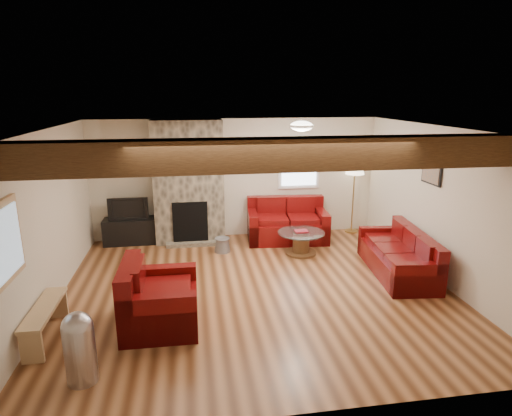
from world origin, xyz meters
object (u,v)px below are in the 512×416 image
(floor_lamp, at_px, (355,172))
(armchair_red, at_px, (160,294))
(sofa_three, at_px, (398,252))
(coffee_table, at_px, (301,243))
(tv_cabinet, at_px, (130,231))
(television, at_px, (129,208))
(loveseat, at_px, (287,220))

(floor_lamp, bearing_deg, armchair_red, -139.48)
(sofa_three, distance_m, coffee_table, 1.81)
(tv_cabinet, distance_m, floor_lamp, 4.90)
(tv_cabinet, bearing_deg, floor_lamp, 0.24)
(sofa_three, xyz_separation_m, television, (-4.70, 2.26, 0.38))
(armchair_red, relative_size, tv_cabinet, 1.04)
(coffee_table, height_order, television, television)
(loveseat, distance_m, television, 3.25)
(coffee_table, height_order, tv_cabinet, tv_cabinet)
(armchair_red, bearing_deg, coffee_table, -47.43)
(loveseat, distance_m, armchair_red, 3.91)
(armchair_red, bearing_deg, television, 14.00)
(sofa_three, relative_size, floor_lamp, 1.22)
(television, bearing_deg, sofa_three, -25.68)
(sofa_three, bearing_deg, floor_lamp, -175.56)
(loveseat, xyz_separation_m, floor_lamp, (1.55, 0.32, 0.93))
(sofa_three, bearing_deg, coffee_table, -123.20)
(sofa_three, distance_m, loveseat, 2.46)
(sofa_three, height_order, armchair_red, armchair_red)
(sofa_three, height_order, floor_lamp, floor_lamp)
(loveseat, height_order, floor_lamp, floor_lamp)
(loveseat, height_order, coffee_table, loveseat)
(tv_cabinet, bearing_deg, sofa_three, -25.68)
(sofa_three, xyz_separation_m, armchair_red, (-3.90, -1.11, 0.07))
(sofa_three, height_order, loveseat, loveseat)
(tv_cabinet, distance_m, television, 0.49)
(loveseat, bearing_deg, tv_cabinet, 179.73)
(sofa_three, bearing_deg, tv_cabinet, -109.48)
(television, bearing_deg, tv_cabinet, 0.00)
(television, relative_size, floor_lamp, 0.50)
(loveseat, height_order, armchair_red, armchair_red)
(sofa_three, distance_m, tv_cabinet, 5.22)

